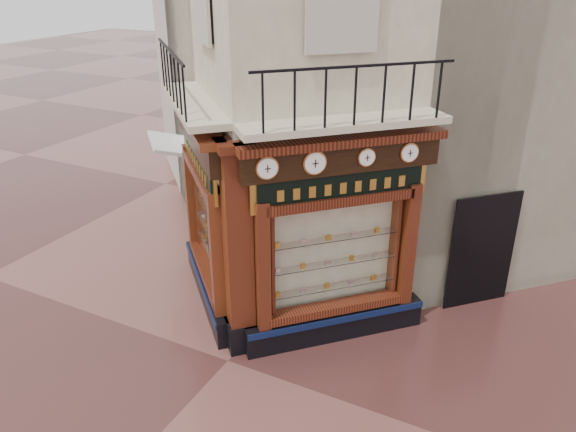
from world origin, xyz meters
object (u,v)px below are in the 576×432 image
Objects in this scene: clock_c at (367,157)px; signboard_left at (198,161)px; clock_a at (267,168)px; signboard_right at (342,187)px; corner_pilaster at (238,254)px; clock_d at (409,153)px; clock_b at (315,163)px; awning at (181,243)px.

signboard_left is at bearing 138.29° from clock_c.
clock_a is 1.43m from signboard_right.
clock_a is at bearing -45.42° from corner_pilaster.
signboard_right is (-0.91, -0.75, -0.52)m from clock_d.
clock_b reaches higher than awning.
clock_a reaches higher than clock_c.
clock_d is 3.93m from signboard_left.
awning is 0.71× the size of signboard_right.
clock_c is 3.31m from signboard_left.
clock_c is at bearing -180.00° from clock_d.
corner_pilaster is 1.78m from clock_a.
clock_b is 0.18× the size of signboard_right.
signboard_right is at bearing 4.75° from clock_a.
corner_pilaster is 3.39m from clock_d.
clock_c is (0.64, 0.64, 0.00)m from clock_b.
awning is at bearing 96.28° from corner_pilaster.
signboard_right reaches higher than signboard_left.
corner_pilaster is 9.82× the size of clock_b.
corner_pilaster is at bearing -173.72° from awning.
clock_b is 1.70m from clock_d.
signboard_right is (5.03, -1.85, 3.10)m from awning.
clock_a reaches higher than clock_d.
clock_b is (0.56, 0.56, 0.00)m from clock_a.
clock_a is at bearing -161.29° from signboard_left.
signboard_left is (-2.06, 1.02, -0.52)m from clock_a.
clock_a reaches higher than awning.
clock_b is 6.38m from awning.
clock_a is at bearing -169.50° from awning.
corner_pilaster is 2.43× the size of awning.
clock_b is 1.17× the size of clock_d.
clock_a is at bearing -180.00° from clock_c.
clock_a is 0.17× the size of signboard_left.
corner_pilaster reaches higher than clock_b.
clock_d is (1.77, 1.77, 0.00)m from clock_a.
awning is at bearing 114.84° from signboard_right.
awning is (-4.73, 2.30, -3.62)m from clock_b.
signboard_right is (0.30, 0.46, -0.52)m from clock_b.
clock_b is at bearing -180.00° from clock_d.
signboard_right reaches higher than awning.
signboard_right is (2.92, -0.00, 0.00)m from signboard_left.
clock_b is 0.25× the size of awning.
clock_d reaches higher than signboard_right.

